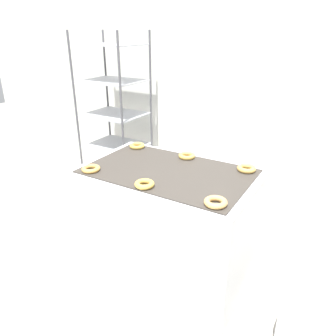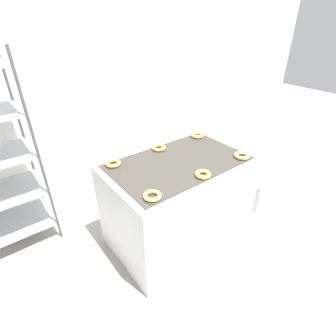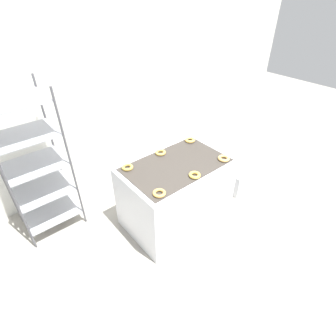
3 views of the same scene
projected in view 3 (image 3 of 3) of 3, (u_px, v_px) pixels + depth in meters
name	position (u px, v px, depth m)	size (l,w,h in m)	color
ground_plane	(212.00, 249.00, 3.11)	(14.00, 14.00, 0.00)	#9E998E
wall_back	(107.00, 86.00, 3.62)	(8.00, 0.05, 2.80)	silver
fryer_machine	(176.00, 193.00, 3.27)	(1.27, 0.82, 0.87)	silver
baking_rack_cart	(34.00, 165.00, 2.93)	(0.66, 0.56, 1.80)	#4C4C51
glaze_bin	(235.00, 179.00, 3.93)	(0.34, 0.38, 0.33)	silver
donut_near_left	(159.00, 193.00, 2.58)	(0.13, 0.13, 0.03)	gold
donut_near_center	(195.00, 175.00, 2.82)	(0.13, 0.13, 0.03)	gold
donut_near_right	(224.00, 158.00, 3.08)	(0.14, 0.14, 0.04)	tan
donut_far_left	(127.00, 167.00, 2.94)	(0.13, 0.13, 0.03)	gold
donut_far_center	(161.00, 152.00, 3.19)	(0.13, 0.13, 0.03)	gold
donut_far_right	(190.00, 140.00, 3.43)	(0.13, 0.13, 0.04)	gold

